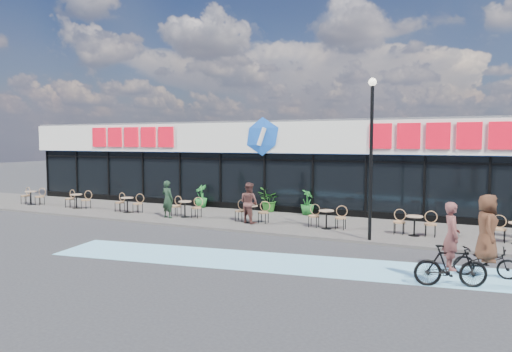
# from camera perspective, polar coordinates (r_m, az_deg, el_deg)

# --- Properties ---
(ground) EXTENTS (120.00, 120.00, 0.00)m
(ground) POSITION_cam_1_polar(r_m,az_deg,el_deg) (16.82, -8.46, -7.95)
(ground) COLOR #28282B
(ground) RESTS_ON ground
(sidewalk) EXTENTS (44.00, 5.00, 0.10)m
(sidewalk) POSITION_cam_1_polar(r_m,az_deg,el_deg) (20.67, -1.66, -5.45)
(sidewalk) COLOR #534E49
(sidewalk) RESTS_ON ground
(bike_lane) EXTENTS (14.17, 4.13, 0.01)m
(bike_lane) POSITION_cam_1_polar(r_m,az_deg,el_deg) (13.73, 2.44, -10.72)
(bike_lane) COLOR #75BDDE
(bike_lane) RESTS_ON ground
(building) EXTENTS (30.60, 6.57, 4.75)m
(building) POSITION_cam_1_polar(r_m,az_deg,el_deg) (25.38, 3.72, 1.58)
(building) COLOR black
(building) RESTS_ON ground
(lamp_post) EXTENTS (0.28, 0.28, 5.64)m
(lamp_post) POSITION_cam_1_polar(r_m,az_deg,el_deg) (16.35, 14.21, 3.68)
(lamp_post) COLOR black
(lamp_post) RESTS_ON sidewalk
(bistro_set_0) EXTENTS (1.54, 0.62, 0.90)m
(bistro_set_0) POSITION_cam_1_polar(r_m,az_deg,el_deg) (27.92, -26.17, -2.27)
(bistro_set_0) COLOR tan
(bistro_set_0) RESTS_ON sidewalk
(bistro_set_1) EXTENTS (1.54, 0.62, 0.90)m
(bistro_set_1) POSITION_cam_1_polar(r_m,az_deg,el_deg) (25.45, -21.39, -2.73)
(bistro_set_1) COLOR tan
(bistro_set_1) RESTS_ON sidewalk
(bistro_set_2) EXTENTS (1.54, 0.62, 0.90)m
(bistro_set_2) POSITION_cam_1_polar(r_m,az_deg,el_deg) (23.20, -15.64, -3.26)
(bistro_set_2) COLOR tan
(bistro_set_2) RESTS_ON sidewalk
(bistro_set_3) EXTENTS (1.54, 0.62, 0.90)m
(bistro_set_3) POSITION_cam_1_polar(r_m,az_deg,el_deg) (21.23, -8.74, -3.85)
(bistro_set_3) COLOR tan
(bistro_set_3) RESTS_ON sidewalk
(bistro_set_4) EXTENTS (1.54, 0.62, 0.90)m
(bistro_set_4) POSITION_cam_1_polar(r_m,az_deg,el_deg) (19.63, -0.55, -4.47)
(bistro_set_4) COLOR tan
(bistro_set_4) RESTS_ON sidewalk
(bistro_set_5) EXTENTS (1.54, 0.62, 0.90)m
(bistro_set_5) POSITION_cam_1_polar(r_m,az_deg,el_deg) (18.50, 8.87, -5.07)
(bistro_set_5) COLOR tan
(bistro_set_5) RESTS_ON sidewalk
(bistro_set_6) EXTENTS (1.54, 0.62, 0.90)m
(bistro_set_6) POSITION_cam_1_polar(r_m,az_deg,el_deg) (17.91, 19.21, -5.58)
(bistro_set_6) COLOR tan
(bistro_set_6) RESTS_ON sidewalk
(potted_plant_left) EXTENTS (0.90, 0.90, 1.19)m
(potted_plant_left) POSITION_cam_1_polar(r_m,az_deg,el_deg) (24.10, -6.89, -2.51)
(potted_plant_left) COLOR #1E6926
(potted_plant_left) RESTS_ON sidewalk
(potted_plant_mid) EXTENTS (1.26, 1.15, 1.19)m
(potted_plant_mid) POSITION_cam_1_polar(r_m,az_deg,el_deg) (22.49, 1.46, -2.97)
(potted_plant_mid) COLOR #1E5719
(potted_plant_mid) RESTS_ON sidewalk
(potted_plant_right) EXTENTS (0.71, 0.71, 1.18)m
(potted_plant_right) POSITION_cam_1_polar(r_m,az_deg,el_deg) (21.66, 6.44, -3.30)
(potted_plant_right) COLOR #17521D
(potted_plant_right) RESTS_ON sidewalk
(patron_left) EXTENTS (0.68, 0.51, 1.70)m
(patron_left) POSITION_cam_1_polar(r_m,az_deg,el_deg) (21.05, -11.00, -2.86)
(patron_left) COLOR black
(patron_left) RESTS_ON sidewalk
(patron_right) EXTENTS (1.02, 0.90, 1.74)m
(patron_right) POSITION_cam_1_polar(r_m,az_deg,el_deg) (19.35, -0.89, -3.36)
(patron_right) COLOR #502E29
(patron_right) RESTS_ON sidewalk
(cyclist_a) EXTENTS (1.81, 0.99, 2.11)m
(cyclist_a) POSITION_cam_1_polar(r_m,az_deg,el_deg) (12.29, 23.17, -9.27)
(cyclist_a) COLOR black
(cyclist_a) RESTS_ON ground
(cyclist_b) EXTENTS (1.60, 0.88, 2.21)m
(cyclist_b) POSITION_cam_1_polar(r_m,az_deg,el_deg) (13.48, 26.85, -7.54)
(cyclist_b) COLOR black
(cyclist_b) RESTS_ON ground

